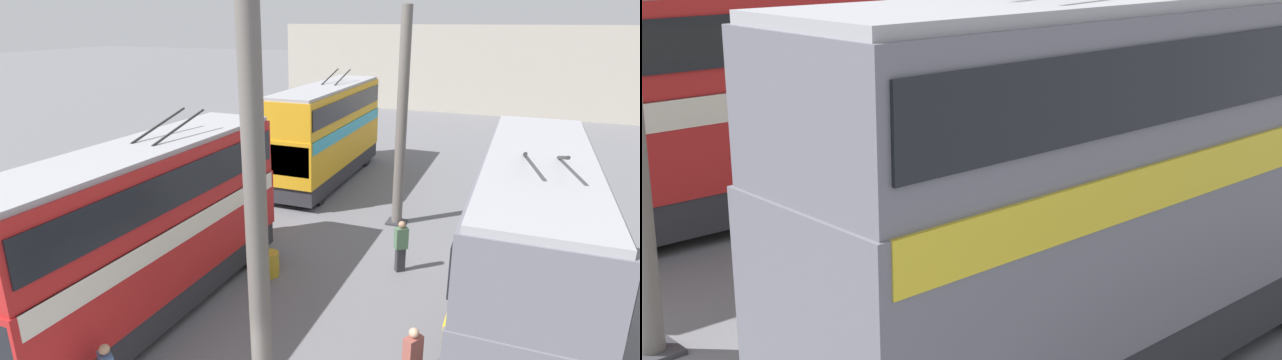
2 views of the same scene
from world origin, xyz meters
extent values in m
cube|color=#333338|center=(1.98, 0.00, 0.04)|extent=(0.77, 0.77, 0.08)
cylinder|color=#605B56|center=(13.38, 0.00, 4.29)|extent=(0.43, 0.43, 8.58)
cube|color=#333338|center=(13.38, 0.00, 0.04)|extent=(0.77, 0.77, 0.08)
cylinder|color=black|center=(9.81, -3.79, 0.54)|extent=(1.09, 0.30, 1.09)
cube|color=#28282D|center=(6.34, -4.84, 0.70)|extent=(9.55, 2.45, 0.79)
cube|color=slate|center=(6.34, -4.84, 2.23)|extent=(9.74, 2.50, 2.27)
cube|color=yellow|center=(6.34, -4.84, 3.09)|extent=(9.45, 2.54, 0.55)
cube|color=slate|center=(6.34, -4.84, 4.19)|extent=(9.65, 2.42, 1.65)
cube|color=black|center=(6.34, -4.84, 4.27)|extent=(9.35, 2.51, 0.91)
cube|color=#9E9EA3|center=(6.34, -4.84, 5.08)|extent=(9.55, 2.25, 0.14)
cylinder|color=black|center=(7.80, 3.79, 0.49)|extent=(0.97, 0.30, 0.97)
cylinder|color=black|center=(7.80, 5.89, 0.49)|extent=(0.97, 0.30, 0.97)
cube|color=#28282D|center=(4.40, 4.84, 0.65)|extent=(9.80, 2.45, 0.77)
cube|color=red|center=(4.40, 4.84, 2.00)|extent=(10.00, 2.50, 1.93)
cube|color=silver|center=(4.40, 4.84, 2.69)|extent=(9.70, 2.54, 0.55)
cube|color=red|center=(4.40, 4.84, 3.86)|extent=(9.90, 2.42, 1.79)
cube|color=black|center=(4.40, 4.84, 3.95)|extent=(9.60, 2.51, 0.98)
cylinder|color=black|center=(14.19, 3.79, 0.51)|extent=(1.02, 0.30, 1.02)
cylinder|color=black|center=(14.19, 5.89, 0.51)|extent=(1.02, 0.30, 1.02)
cylinder|color=black|center=(21.09, 3.79, 0.51)|extent=(1.02, 0.30, 1.02)
cylinder|color=black|center=(21.09, 5.89, 0.51)|extent=(1.02, 0.30, 1.02)
cube|color=#28282D|center=(17.74, 4.84, 0.67)|extent=(9.71, 2.45, 0.78)
cube|color=gold|center=(17.74, 4.84, 2.10)|extent=(9.90, 2.50, 2.08)
cube|color=teal|center=(17.74, 4.84, 2.87)|extent=(9.61, 2.54, 0.55)
cube|color=gold|center=(17.74, 4.84, 3.96)|extent=(9.80, 2.42, 1.64)
cube|color=black|center=(17.74, 4.84, 4.04)|extent=(9.51, 2.51, 0.90)
cube|color=black|center=(12.85, 4.84, 2.31)|extent=(0.12, 2.30, 1.33)
cube|color=#2D2D33|center=(9.37, -1.12, 0.42)|extent=(0.34, 0.36, 0.83)
cube|color=#4C7051|center=(9.37, -1.12, 1.20)|extent=(0.45, 0.48, 0.73)
sphere|color=#A37A5B|center=(9.37, -1.12, 1.68)|extent=(0.24, 0.24, 0.24)
cube|color=#2D2D33|center=(3.79, -2.74, 0.40)|extent=(0.36, 0.32, 0.80)
cube|color=#934C42|center=(3.79, -2.74, 1.14)|extent=(0.48, 0.42, 0.69)
sphere|color=tan|center=(3.79, -2.74, 1.60)|extent=(0.22, 0.22, 0.22)
cylinder|color=#B28E23|center=(7.44, 2.75, 0.41)|extent=(0.59, 0.59, 0.83)
cylinder|color=#B28E23|center=(7.44, 2.75, 0.41)|extent=(0.62, 0.62, 0.04)
camera|label=1|loc=(-5.50, -4.39, 8.05)|focal=28.00mm
camera|label=2|loc=(-2.82, -11.65, 5.84)|focal=50.00mm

